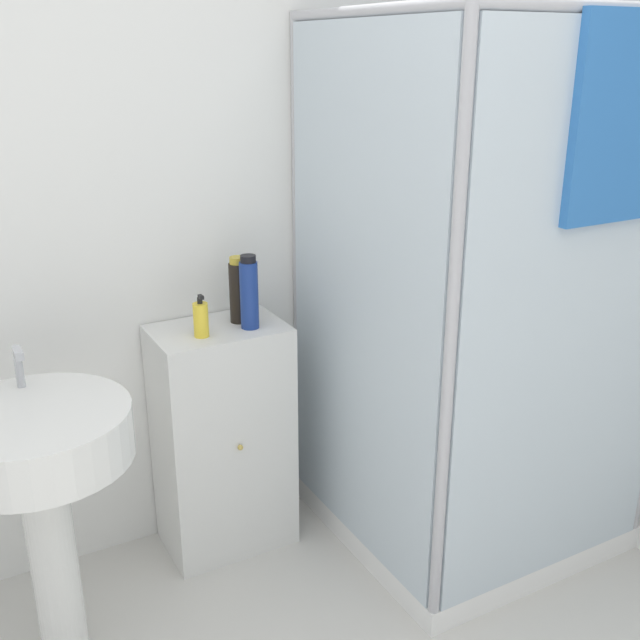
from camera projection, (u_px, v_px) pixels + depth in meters
wall_back at (99, 221)px, 2.49m from camera, size 6.40×0.06×2.50m
shower_enclosure at (465, 420)px, 2.77m from camera, size 0.97×1.00×1.91m
vanity_cabinet at (223, 438)px, 2.76m from camera, size 0.46×0.33×0.87m
sink at (40, 467)px, 2.13m from camera, size 0.54×0.54×0.98m
soap_dispenser at (201, 319)px, 2.51m from camera, size 0.05×0.05×0.15m
shampoo_bottle_tall_black at (239, 291)px, 2.63m from camera, size 0.07×0.07×0.24m
shampoo_bottle_blue at (249, 293)px, 2.57m from camera, size 0.06×0.06×0.26m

